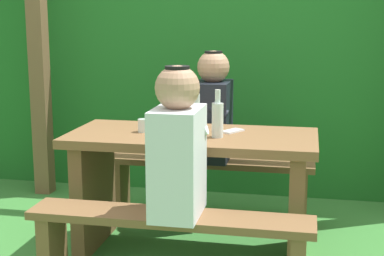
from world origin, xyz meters
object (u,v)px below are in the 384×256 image
person_white_shirt (178,147)px  bench_far (208,176)px  picnic_table (192,172)px  bottle_left (197,119)px  person_black_coat (213,110)px  drinking_glass (143,125)px  bottle_center (218,118)px  bottle_right (168,119)px  bench_near (170,237)px  cell_phone (232,131)px

person_white_shirt → bench_far: bearing=92.2°
picnic_table → bottle_left: (0.04, -0.04, 0.32)m
person_white_shirt → person_black_coat: (-0.01, 1.09, 0.00)m
drinking_glass → bottle_center: bearing=-7.6°
drinking_glass → bottle_right: (0.15, -0.04, 0.05)m
bench_near → bottle_center: 0.72m
cell_phone → drinking_glass: bearing=-136.1°
bench_near → bottle_left: 0.71m
bench_near → person_white_shirt: size_ratio=1.95×
bench_near → bottle_right: 0.71m
drinking_glass → person_white_shirt: bearing=-58.9°
bench_near → person_white_shirt: (0.04, 0.00, 0.45)m
drinking_glass → bench_near: bearing=-62.5°
cell_phone → person_black_coat: bearing=144.8°
bench_near → bottle_left: (0.04, 0.51, 0.50)m
picnic_table → cell_phone: bearing=24.1°
picnic_table → cell_phone: cell_phone is taller
bench_near → cell_phone: size_ratio=10.00×
bench_near → bottle_right: bottle_right is taller
drinking_glass → bottle_right: bottle_right is taller
picnic_table → person_black_coat: (0.03, 0.55, 0.27)m
bottle_center → picnic_table: bearing=157.1°
bench_far → bottle_center: (0.16, -0.62, 0.51)m
bench_near → cell_phone: bearing=71.4°
bottle_left → bottle_center: size_ratio=0.89×
bench_near → drinking_glass: drinking_glass is taller
bottle_right → bottle_left: bearing=4.2°
person_black_coat → bottle_right: (-0.16, -0.60, 0.04)m
picnic_table → bench_near: (0.00, -0.55, -0.18)m
bench_near → bench_far: 1.10m
bench_far → person_white_shirt: 1.19m
person_white_shirt → person_black_coat: same height
bench_near → cell_phone: cell_phone is taller
bottle_right → drinking_glass: bearing=164.1°
bench_near → person_black_coat: person_black_coat is taller
bottle_right → person_black_coat: bearing=75.2°
bottle_center → person_black_coat: bearing=101.6°
bench_far → bottle_left: 0.77m
picnic_table → cell_phone: size_ratio=10.00×
bottle_center → cell_phone: bottle_center is taller
picnic_table → bottle_center: (0.16, -0.07, 0.33)m
picnic_table → bench_far: picnic_table is taller
bottle_left → person_black_coat: bearing=90.8°
bench_near → bottle_right: size_ratio=6.50×
picnic_table → bench_near: picnic_table is taller
bench_far → cell_phone: bearing=-64.3°
bench_near → drinking_glass: 0.75m
bench_far → person_black_coat: size_ratio=1.95×
drinking_glass → picnic_table: bearing=1.5°
bench_far → bottle_left: (0.04, -0.59, 0.50)m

